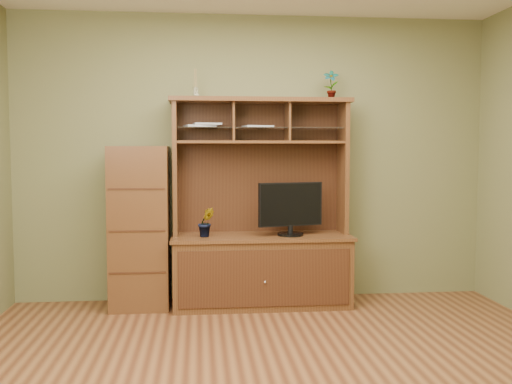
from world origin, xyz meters
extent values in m
cube|color=#552C18|center=(0.00, 0.00, -0.01)|extent=(4.50, 4.00, 0.02)
cube|color=olive|center=(0.00, 2.01, 1.35)|extent=(4.50, 0.02, 2.70)
cube|color=olive|center=(0.00, -2.01, 1.35)|extent=(4.50, 0.02, 2.70)
cube|color=#442713|center=(0.04, 1.71, 0.31)|extent=(1.60, 0.55, 0.62)
cube|color=#32170D|center=(0.04, 1.42, 0.31)|extent=(1.50, 0.01, 0.50)
sphere|color=silver|center=(0.04, 1.41, 0.28)|extent=(0.02, 0.02, 0.02)
cube|color=#442713|center=(0.04, 1.71, 0.64)|extent=(1.64, 0.59, 0.03)
cube|color=#442713|center=(-0.74, 1.80, 1.27)|extent=(0.04, 0.35, 1.25)
cube|color=#442713|center=(0.82, 1.80, 1.27)|extent=(0.04, 0.35, 1.25)
cube|color=#32170D|center=(0.04, 1.97, 1.27)|extent=(1.52, 0.02, 1.25)
cube|color=#442713|center=(0.04, 1.80, 1.88)|extent=(1.66, 0.40, 0.04)
cube|color=#442713|center=(0.04, 1.80, 1.50)|extent=(1.52, 0.32, 0.02)
cube|color=#442713|center=(-0.21, 1.80, 1.69)|extent=(0.02, 0.31, 0.35)
cube|color=#442713|center=(0.29, 1.80, 1.69)|extent=(0.02, 0.31, 0.35)
cube|color=silver|center=(0.04, 1.79, 1.63)|extent=(1.50, 0.27, 0.01)
cylinder|color=black|center=(0.30, 1.65, 0.66)|extent=(0.24, 0.24, 0.02)
cylinder|color=black|center=(0.30, 1.65, 0.71)|extent=(0.05, 0.05, 0.08)
cube|color=black|center=(0.30, 1.65, 0.94)|extent=(0.60, 0.20, 0.40)
imported|color=#2E6221|center=(-0.47, 1.65, 0.78)|extent=(0.16, 0.14, 0.26)
imported|color=#2E5C20|center=(0.70, 1.80, 2.04)|extent=(0.16, 0.13, 0.27)
cylinder|color=silver|center=(-0.55, 1.80, 1.95)|extent=(0.05, 0.05, 0.09)
cylinder|color=#9C844E|center=(-0.55, 1.80, 2.08)|extent=(0.03, 0.03, 0.17)
cube|color=silver|center=(-0.52, 1.80, 1.64)|extent=(0.31, 0.26, 0.02)
cube|color=silver|center=(-0.45, 1.80, 1.66)|extent=(0.26, 0.22, 0.02)
cube|color=silver|center=(0.01, 1.80, 1.64)|extent=(0.29, 0.25, 0.02)
cube|color=#442713|center=(-1.06, 1.75, 0.73)|extent=(0.52, 0.47, 1.46)
cube|color=#32170D|center=(-1.06, 1.51, 0.37)|extent=(0.48, 0.01, 0.02)
cube|color=#32170D|center=(-1.06, 1.51, 0.73)|extent=(0.48, 0.01, 0.01)
cube|color=#32170D|center=(-1.06, 1.51, 1.10)|extent=(0.48, 0.01, 0.02)
camera|label=1|loc=(-0.52, -3.44, 1.42)|focal=40.00mm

